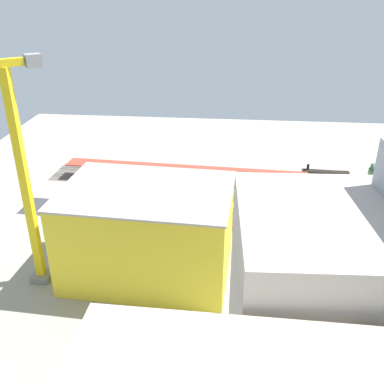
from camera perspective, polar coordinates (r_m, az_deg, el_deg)
ground_plane at (r=107.21m, az=4.31°, el=-3.19°), size 163.44×163.44×0.00m
rail_bed at (r=124.95m, az=4.58°, el=1.26°), size 102.76×19.37×0.01m
street_asphalt at (r=105.31m, az=4.27°, el=-3.77°), size 102.50×15.01×0.01m
track_rails at (r=124.88m, az=4.59°, el=1.34°), size 101.98×12.96×0.12m
platform_canopy_near at (r=115.66m, az=3.17°, el=1.39°), size 64.82×8.65×4.28m
platform_canopy_far at (r=122.63m, az=-1.01°, el=3.01°), size 67.81×9.28×4.45m
locomotive at (r=129.50m, az=17.14°, el=1.93°), size 14.35×3.61×5.15m
parked_car_0 at (r=102.97m, az=13.62°, el=-4.75°), size 4.44×2.30×1.78m
parked_car_1 at (r=102.32m, az=9.96°, el=-4.60°), size 4.36×2.08×1.68m
parked_car_2 at (r=102.11m, az=6.36°, el=-4.42°), size 4.19×2.19×1.64m
parked_car_3 at (r=102.09m, az=2.20°, el=-4.25°), size 4.29×2.08×1.69m
parked_car_4 at (r=102.93m, az=-1.68°, el=-3.98°), size 4.18×1.92×1.68m
parked_car_5 at (r=103.27m, az=-5.10°, el=-3.97°), size 4.67×1.88×1.69m
parked_car_6 at (r=104.71m, az=-9.08°, el=-3.76°), size 4.55×1.86×1.72m
construction_building at (r=83.94m, az=-5.71°, el=-5.31°), size 31.69×22.86×17.50m
construction_roof_slab at (r=79.66m, az=-5.99°, el=0.19°), size 32.33×23.50×0.40m
tower_crane at (r=79.09m, az=-23.14°, el=3.61°), size 24.46×19.16×41.57m
box_truck_0 at (r=101.49m, az=-1.65°, el=-3.83°), size 10.36×3.71×3.47m
box_truck_1 at (r=101.38m, az=-7.49°, el=-4.20°), size 9.13×2.73×3.17m
street_tree_0 at (r=109.19m, az=12.57°, el=-0.51°), size 4.87×4.87×7.01m
street_tree_1 at (r=107.65m, az=2.98°, el=0.15°), size 4.55×4.55×7.59m
street_tree_2 at (r=108.53m, az=7.03°, el=-0.41°), size 4.10×4.10×6.31m
street_tree_3 at (r=111.20m, az=-10.86°, el=0.90°), size 5.33×5.33×8.52m
street_tree_4 at (r=108.29m, az=-2.87°, el=0.41°), size 5.13×5.13×8.01m
street_tree_5 at (r=107.10m, az=4.12°, el=-0.09°), size 5.52×5.52×7.94m
traffic_light at (r=99.33m, az=5.54°, el=-3.16°), size 0.50×0.36×5.93m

